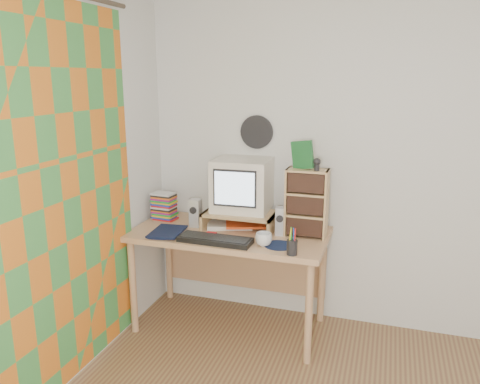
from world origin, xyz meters
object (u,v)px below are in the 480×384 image
Objects in this scene: keyboard at (215,240)px; mug at (264,239)px; cd_rack at (307,203)px; diary at (153,229)px; dvd_stack at (164,204)px; crt_monitor at (241,185)px; desk at (232,246)px.

mug is at bearing 7.93° from keyboard.
cd_rack is (0.55, 0.32, 0.22)m from keyboard.
cd_rack reaches higher than diary.
mug is at bearing -15.56° from dvd_stack.
keyboard is 1.06× the size of cd_rack.
mug is 0.82m from diary.
cd_rack is (1.12, -0.05, 0.12)m from dvd_stack.
crt_monitor reaches higher than diary.
diary reaches higher than keyboard.
crt_monitor is 1.69× the size of dvd_stack.
dvd_stack is 0.95m from mug.
desk is at bearing 139.58° from mug.
crt_monitor is at bearing 82.63° from keyboard.
mug is at bearing -6.59° from diary.
desk is 2.79× the size of keyboard.
dvd_stack is (-0.58, 0.06, 0.25)m from desk.
cd_rack is at bearing 1.26° from desk.
dvd_stack is 0.50× the size of cd_rack.
dvd_stack is at bearing 177.79° from cd_rack.
desk is 0.34m from keyboard.
dvd_stack is at bearing 147.78° from keyboard.
mug is (-0.23, -0.28, -0.19)m from cd_rack.
crt_monitor is at bearing 6.89° from dvd_stack.
keyboard is at bearing -28.49° from dvd_stack.
desk is 3.49× the size of crt_monitor.
diary reaches higher than desk.
desk is 5.88× the size of dvd_stack.
keyboard is 4.55× the size of mug.
mug is (0.89, -0.33, -0.08)m from dvd_stack.
dvd_stack is at bearing 159.66° from mug.
keyboard is 2.11× the size of dvd_stack.
keyboard reaches higher than desk.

